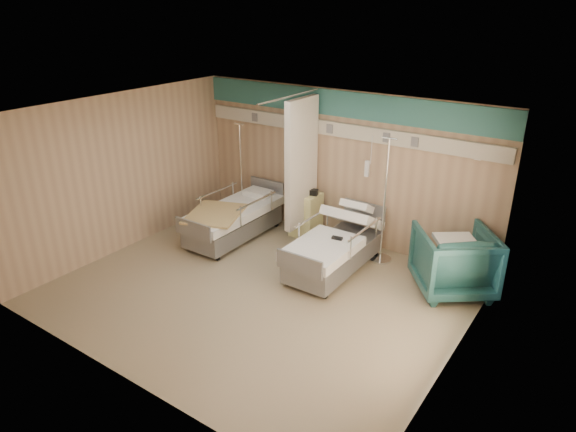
{
  "coord_description": "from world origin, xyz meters",
  "views": [
    {
      "loc": [
        4.33,
        -5.46,
        4.25
      ],
      "look_at": [
        0.14,
        0.6,
        1.12
      ],
      "focal_mm": 32.0,
      "sensor_mm": 36.0,
      "label": 1
    }
  ],
  "objects_px": {
    "bed_left": "(234,223)",
    "iv_stand_right": "(382,236)",
    "bed_right": "(334,253)",
    "visitor_armchair": "(454,261)",
    "iv_stand_left": "(242,200)",
    "bedside_cabinet": "(306,214)"
  },
  "relations": [
    {
      "from": "visitor_armchair",
      "to": "iv_stand_left",
      "type": "bearing_deg",
      "value": -42.77
    },
    {
      "from": "visitor_armchair",
      "to": "iv_stand_right",
      "type": "relative_size",
      "value": 0.51
    },
    {
      "from": "bed_right",
      "to": "bed_left",
      "type": "xyz_separation_m",
      "value": [
        -2.2,
        0.0,
        0.0
      ]
    },
    {
      "from": "bedside_cabinet",
      "to": "iv_stand_left",
      "type": "height_order",
      "value": "iv_stand_left"
    },
    {
      "from": "bed_left",
      "to": "visitor_armchair",
      "type": "bearing_deg",
      "value": 6.49
    },
    {
      "from": "bed_left",
      "to": "iv_stand_left",
      "type": "xyz_separation_m",
      "value": [
        -0.48,
        0.84,
        0.1
      ]
    },
    {
      "from": "bed_left",
      "to": "bed_right",
      "type": "bearing_deg",
      "value": 0.0
    },
    {
      "from": "bedside_cabinet",
      "to": "iv_stand_left",
      "type": "relative_size",
      "value": 0.42
    },
    {
      "from": "iv_stand_right",
      "to": "iv_stand_left",
      "type": "height_order",
      "value": "iv_stand_right"
    },
    {
      "from": "bed_right",
      "to": "iv_stand_left",
      "type": "xyz_separation_m",
      "value": [
        -2.68,
        0.84,
        0.1
      ]
    },
    {
      "from": "bed_right",
      "to": "visitor_armchair",
      "type": "bearing_deg",
      "value": 13.98
    },
    {
      "from": "bed_left",
      "to": "iv_stand_left",
      "type": "relative_size",
      "value": 1.08
    },
    {
      "from": "bed_left",
      "to": "iv_stand_left",
      "type": "bearing_deg",
      "value": 119.76
    },
    {
      "from": "bed_left",
      "to": "iv_stand_right",
      "type": "xyz_separation_m",
      "value": [
        2.7,
        0.76,
        0.14
      ]
    },
    {
      "from": "iv_stand_right",
      "to": "iv_stand_left",
      "type": "distance_m",
      "value": 3.18
    },
    {
      "from": "iv_stand_left",
      "to": "iv_stand_right",
      "type": "bearing_deg",
      "value": -1.35
    },
    {
      "from": "visitor_armchair",
      "to": "iv_stand_right",
      "type": "bearing_deg",
      "value": -50.69
    },
    {
      "from": "bed_right",
      "to": "iv_stand_right",
      "type": "distance_m",
      "value": 0.92
    },
    {
      "from": "bedside_cabinet",
      "to": "iv_stand_right",
      "type": "xyz_separation_m",
      "value": [
        1.65,
        -0.14,
        0.03
      ]
    },
    {
      "from": "bed_left",
      "to": "iv_stand_right",
      "type": "bearing_deg",
      "value": 15.81
    },
    {
      "from": "bed_right",
      "to": "iv_stand_right",
      "type": "bearing_deg",
      "value": 56.82
    },
    {
      "from": "bedside_cabinet",
      "to": "bed_left",
      "type": "bearing_deg",
      "value": -139.4
    }
  ]
}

